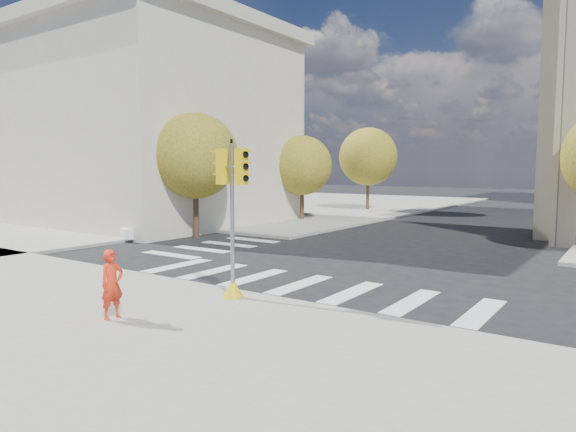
# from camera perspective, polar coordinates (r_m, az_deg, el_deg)

# --- Properties ---
(ground) EXTENTS (160.00, 160.00, 0.00)m
(ground) POSITION_cam_1_polar(r_m,az_deg,el_deg) (17.56, 5.22, -6.47)
(ground) COLOR black
(ground) RESTS_ON ground
(sidewalk_near) EXTENTS (30.00, 14.00, 0.15)m
(sidewalk_near) POSITION_cam_1_polar(r_m,az_deg,el_deg) (9.98, -29.25, -15.97)
(sidewalk_near) COLOR gray
(sidewalk_near) RESTS_ON ground
(sidewalk_far_left) EXTENTS (28.00, 40.00, 0.15)m
(sidewalk_far_left) POSITION_cam_1_polar(r_m,az_deg,el_deg) (50.00, -0.00, 1.32)
(sidewalk_far_left) COLOR gray
(sidewalk_far_left) RESTS_ON ground
(classical_building) EXTENTS (19.00, 15.00, 12.70)m
(classical_building) POSITION_cam_1_polar(r_m,az_deg,el_deg) (36.68, -16.50, 9.59)
(classical_building) COLOR beige
(classical_building) RESTS_ON ground
(tree_lw_near) EXTENTS (4.40, 4.40, 6.41)m
(tree_lw_near) POSITION_cam_1_polar(r_m,az_deg,el_deg) (26.82, -10.28, 6.57)
(tree_lw_near) COLOR #382616
(tree_lw_near) RESTS_ON ground
(tree_lw_mid) EXTENTS (4.00, 4.00, 5.77)m
(tree_lw_mid) POSITION_cam_1_polar(r_m,az_deg,el_deg) (34.62, 1.58, 5.63)
(tree_lw_mid) COLOR #382616
(tree_lw_mid) RESTS_ON ground
(tree_lw_far) EXTENTS (4.80, 4.80, 6.95)m
(tree_lw_far) POSITION_cam_1_polar(r_m,az_deg,el_deg) (43.34, 8.89, 6.54)
(tree_lw_far) COLOR #382616
(tree_lw_far) RESTS_ON ground
(traffic_signal) EXTENTS (1.08, 0.56, 4.19)m
(traffic_signal) POSITION_cam_1_polar(r_m,az_deg,el_deg) (13.62, -6.20, -1.77)
(traffic_signal) COLOR #E3B80B
(traffic_signal) RESTS_ON sidewalk_near
(photographer) EXTENTS (0.39, 0.59, 1.60)m
(photographer) POSITION_cam_1_polar(r_m,az_deg,el_deg) (12.45, -18.97, -7.20)
(photographer) COLOR red
(photographer) RESTS_ON sidewalk_near
(planter_wall) EXTENTS (5.64, 2.82, 0.50)m
(planter_wall) POSITION_cam_1_polar(r_m,az_deg,el_deg) (28.69, -18.63, -1.32)
(planter_wall) COLOR silver
(planter_wall) RESTS_ON sidewalk_left_near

